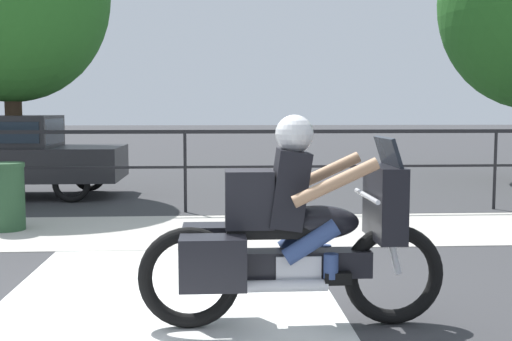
{
  "coord_description": "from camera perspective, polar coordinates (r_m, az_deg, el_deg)",
  "views": [
    {
      "loc": [
        0.51,
        -5.26,
        1.66
      ],
      "look_at": [
        0.9,
        1.2,
        1.04
      ],
      "focal_mm": 45.0,
      "sensor_mm": 36.0,
      "label": 1
    }
  ],
  "objects": [
    {
      "name": "fence_railing",
      "position": [
        10.31,
        -6.33,
        2.02
      ],
      "size": [
        36.0,
        0.05,
        1.33
      ],
      "color": "black",
      "rests_on": "ground"
    },
    {
      "name": "trash_bin",
      "position": [
        9.39,
        -21.3,
        -2.18
      ],
      "size": [
        0.5,
        0.5,
        0.93
      ],
      "color": "#284C2D",
      "rests_on": "ground"
    },
    {
      "name": "sidewalk_band",
      "position": [
        8.83,
        -6.78,
        -5.34
      ],
      "size": [
        44.0,
        2.4,
        0.01
      ],
      "primitive_type": "cube",
      "color": "#B7B2A8",
      "rests_on": "ground"
    },
    {
      "name": "ground_plane",
      "position": [
        5.54,
        -8.8,
        -12.02
      ],
      "size": [
        120.0,
        120.0,
        0.0
      ],
      "primitive_type": "plane",
      "color": "#38383A"
    },
    {
      "name": "parked_car",
      "position": [
        12.92,
        -21.35,
        1.65
      ],
      "size": [
        4.13,
        1.75,
        1.54
      ],
      "rotation": [
        0.0,
        0.0,
        -0.02
      ],
      "color": "#232326",
      "rests_on": "ground"
    },
    {
      "name": "crosswalk_band",
      "position": [
        5.34,
        -8.13,
        -12.63
      ],
      "size": [
        2.9,
        6.0,
        0.01
      ],
      "primitive_type": "cube",
      "color": "silver",
      "rests_on": "ground"
    },
    {
      "name": "motorcycle",
      "position": [
        4.89,
        3.06,
        -5.61
      ],
      "size": [
        2.35,
        0.76,
        1.62
      ],
      "rotation": [
        0.0,
        0.0,
        0.03
      ],
      "color": "black",
      "rests_on": "ground"
    }
  ]
}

